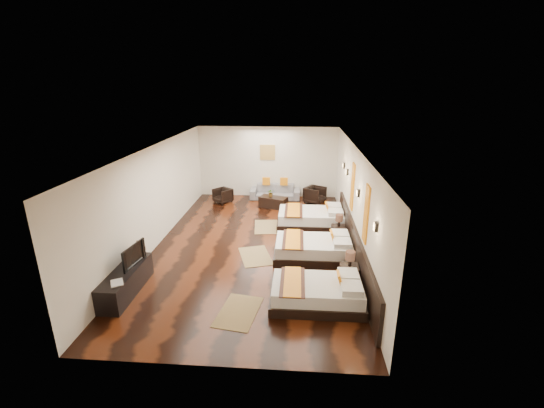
# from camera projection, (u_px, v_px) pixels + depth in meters

# --- Properties ---
(floor) EXTENTS (5.50, 9.50, 0.01)m
(floor) POSITION_uv_depth(u_px,v_px,m) (254.00, 244.00, 10.47)
(floor) COLOR black
(floor) RESTS_ON ground
(ceiling) EXTENTS (5.50, 9.50, 0.01)m
(ceiling) POSITION_uv_depth(u_px,v_px,m) (252.00, 148.00, 9.58)
(ceiling) COLOR white
(ceiling) RESTS_ON floor
(back_wall) EXTENTS (5.50, 0.01, 2.80)m
(back_wall) POSITION_uv_depth(u_px,v_px,m) (268.00, 162.00, 14.52)
(back_wall) COLOR silver
(back_wall) RESTS_ON floor
(left_wall) EXTENTS (0.01, 9.50, 2.80)m
(left_wall) POSITION_uv_depth(u_px,v_px,m) (156.00, 196.00, 10.22)
(left_wall) COLOR silver
(left_wall) RESTS_ON floor
(right_wall) EXTENTS (0.01, 9.50, 2.80)m
(right_wall) POSITION_uv_depth(u_px,v_px,m) (354.00, 200.00, 9.83)
(right_wall) COLOR silver
(right_wall) RESTS_ON floor
(headboard_panel) EXTENTS (0.08, 6.60, 0.90)m
(headboard_panel) POSITION_uv_depth(u_px,v_px,m) (354.00, 245.00, 9.38)
(headboard_panel) COLOR black
(headboard_panel) RESTS_ON floor
(bed_near) EXTENTS (1.94, 1.22, 0.74)m
(bed_near) POSITION_uv_depth(u_px,v_px,m) (318.00, 293.00, 7.62)
(bed_near) COLOR black
(bed_near) RESTS_ON floor
(bed_mid) EXTENTS (2.05, 1.29, 0.78)m
(bed_mid) POSITION_uv_depth(u_px,v_px,m) (314.00, 249.00, 9.59)
(bed_mid) COLOR black
(bed_mid) RESTS_ON floor
(bed_far) EXTENTS (2.14, 1.35, 0.82)m
(bed_far) POSITION_uv_depth(u_px,v_px,m) (312.00, 218.00, 11.70)
(bed_far) COLOR black
(bed_far) RESTS_ON floor
(nightstand_a) EXTENTS (0.41, 0.41, 0.82)m
(nightstand_a) POSITION_uv_depth(u_px,v_px,m) (349.00, 273.00, 8.35)
(nightstand_a) COLOR black
(nightstand_a) RESTS_ON floor
(nightstand_b) EXTENTS (0.41, 0.41, 0.80)m
(nightstand_b) POSITION_uv_depth(u_px,v_px,m) (338.00, 231.00, 10.68)
(nightstand_b) COLOR black
(nightstand_b) RESTS_ON floor
(jute_mat_near) EXTENTS (0.93, 1.31, 0.01)m
(jute_mat_near) POSITION_uv_depth(u_px,v_px,m) (239.00, 312.00, 7.40)
(jute_mat_near) COLOR olive
(jute_mat_near) RESTS_ON floor
(jute_mat_mid) EXTENTS (1.07, 1.37, 0.01)m
(jute_mat_mid) POSITION_uv_depth(u_px,v_px,m) (255.00, 256.00, 9.76)
(jute_mat_mid) COLOR olive
(jute_mat_mid) RESTS_ON floor
(jute_mat_far) EXTENTS (0.87, 1.27, 0.01)m
(jute_mat_far) POSITION_uv_depth(u_px,v_px,m) (266.00, 227.00, 11.74)
(jute_mat_far) COLOR olive
(jute_mat_far) RESTS_ON floor
(tv_console) EXTENTS (0.50, 1.80, 0.55)m
(tv_console) POSITION_uv_depth(u_px,v_px,m) (126.00, 281.00, 8.01)
(tv_console) COLOR black
(tv_console) RESTS_ON floor
(tv) EXTENTS (0.22, 0.85, 0.49)m
(tv) POSITION_uv_depth(u_px,v_px,m) (131.00, 255.00, 8.09)
(tv) COLOR black
(tv) RESTS_ON tv_console
(book) EXTENTS (0.36, 0.39, 0.03)m
(book) POSITION_uv_depth(u_px,v_px,m) (111.00, 284.00, 7.34)
(book) COLOR black
(book) RESTS_ON tv_console
(figurine) EXTENTS (0.36, 0.36, 0.36)m
(figurine) POSITION_uv_depth(u_px,v_px,m) (138.00, 248.00, 8.57)
(figurine) COLOR brown
(figurine) RESTS_ON tv_console
(sofa) EXTENTS (1.96, 0.77, 0.57)m
(sofa) POSITION_uv_depth(u_px,v_px,m) (275.00, 192.00, 14.49)
(sofa) COLOR slate
(sofa) RESTS_ON floor
(armchair_left) EXTENTS (0.84, 0.85, 0.56)m
(armchair_left) POSITION_uv_depth(u_px,v_px,m) (223.00, 195.00, 14.05)
(armchair_left) COLOR black
(armchair_left) RESTS_ON floor
(armchair_right) EXTENTS (0.95, 0.95, 0.64)m
(armchair_right) POSITION_uv_depth(u_px,v_px,m) (315.00, 195.00, 13.99)
(armchair_right) COLOR black
(armchair_right) RESTS_ON floor
(coffee_table) EXTENTS (1.11, 0.83, 0.40)m
(coffee_table) POSITION_uv_depth(u_px,v_px,m) (273.00, 202.00, 13.52)
(coffee_table) COLOR black
(coffee_table) RESTS_ON floor
(table_plant) EXTENTS (0.30, 0.28, 0.29)m
(table_plant) POSITION_uv_depth(u_px,v_px,m) (271.00, 193.00, 13.47)
(table_plant) COLOR #27531B
(table_plant) RESTS_ON coffee_table
(orange_panel_a) EXTENTS (0.04, 0.40, 1.30)m
(orange_panel_a) POSITION_uv_depth(u_px,v_px,m) (366.00, 214.00, 7.94)
(orange_panel_a) COLOR #D86014
(orange_panel_a) RESTS_ON right_wall
(orange_panel_b) EXTENTS (0.04, 0.40, 1.30)m
(orange_panel_b) POSITION_uv_depth(u_px,v_px,m) (353.00, 187.00, 10.02)
(orange_panel_b) COLOR #D86014
(orange_panel_b) RESTS_ON right_wall
(sconce_near) EXTENTS (0.07, 0.12, 0.18)m
(sconce_near) POSITION_uv_depth(u_px,v_px,m) (376.00, 227.00, 6.86)
(sconce_near) COLOR black
(sconce_near) RESTS_ON right_wall
(sconce_mid) EXTENTS (0.07, 0.12, 0.18)m
(sconce_mid) POSITION_uv_depth(u_px,v_px,m) (358.00, 193.00, 8.94)
(sconce_mid) COLOR black
(sconce_mid) RESTS_ON right_wall
(sconce_far) EXTENTS (0.07, 0.12, 0.18)m
(sconce_far) POSITION_uv_depth(u_px,v_px,m) (347.00, 172.00, 11.02)
(sconce_far) COLOR black
(sconce_far) RESTS_ON right_wall
(sconce_lounge) EXTENTS (0.07, 0.12, 0.18)m
(sconce_lounge) POSITION_uv_depth(u_px,v_px,m) (344.00, 166.00, 11.87)
(sconce_lounge) COLOR black
(sconce_lounge) RESTS_ON right_wall
(gold_artwork) EXTENTS (0.60, 0.04, 0.60)m
(gold_artwork) POSITION_uv_depth(u_px,v_px,m) (268.00, 152.00, 14.37)
(gold_artwork) COLOR #AD873F
(gold_artwork) RESTS_ON back_wall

